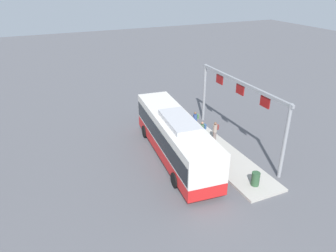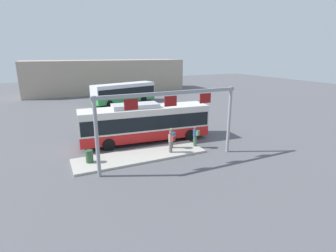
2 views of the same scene
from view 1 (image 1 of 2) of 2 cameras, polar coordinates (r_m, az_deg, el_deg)
The scene contains 8 objects.
ground_plane at distance 23.56m, azimuth 1.19°, elevation -5.57°, with size 120.00×120.00×0.00m, color #56565B.
platform_curb at distance 23.75m, azimuth 10.02°, elevation -5.50°, with size 10.00×2.80×0.16m, color #B2ADA3.
bus_main at distance 22.68m, azimuth 1.24°, elevation -1.65°, with size 11.44×3.52×3.46m.
person_boarding at distance 26.92m, azimuth 4.89°, elevation 1.03°, with size 0.49×0.60×1.67m.
person_waiting_near at distance 25.19m, azimuth 6.13°, elevation -0.83°, with size 0.44×0.59×1.67m.
person_waiting_mid at distance 25.23m, azimuth 8.41°, elevation -0.92°, with size 0.49×0.60×1.67m.
platform_sign_gantry at distance 24.36m, azimuth 12.61°, elevation 4.83°, with size 10.50×0.24×5.20m.
trash_bin at distance 20.89m, azimuth 15.37°, elevation -9.10°, with size 0.52×0.52×0.90m, color #2D5133.
Camera 1 is at (-18.23, 8.68, 12.15)m, focal length 34.08 mm.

